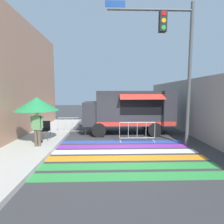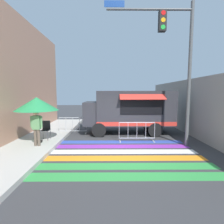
{
  "view_description": "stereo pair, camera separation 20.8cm",
  "coord_description": "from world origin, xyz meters",
  "views": [
    {
      "loc": [
        -0.71,
        -7.68,
        2.52
      ],
      "look_at": [
        -0.42,
        2.2,
        1.46
      ],
      "focal_mm": 28.0,
      "sensor_mm": 36.0,
      "label": 1
    },
    {
      "loc": [
        -0.51,
        -7.68,
        2.52
      ],
      "look_at": [
        -0.42,
        2.2,
        1.46
      ],
      "focal_mm": 28.0,
      "sensor_mm": 36.0,
      "label": 2
    }
  ],
  "objects": [
    {
      "name": "food_truck",
      "position": [
        0.58,
        3.27,
        1.54
      ],
      "size": [
        5.43,
        2.72,
        2.66
      ],
      "color": "#2D2D33",
      "rests_on": "ground_plane"
    },
    {
      "name": "sidewalk_left",
      "position": [
        -5.23,
        0.0,
        0.09
      ],
      "size": [
        4.4,
        16.0,
        0.17
      ],
      "color": "#B7B5AD",
      "rests_on": "ground_plane"
    },
    {
      "name": "folding_chair",
      "position": [
        -3.81,
        1.1,
        0.75
      ],
      "size": [
        0.4,
        0.4,
        0.95
      ],
      "rotation": [
        0.0,
        0.0,
        0.05
      ],
      "color": "#4C4C51",
      "rests_on": "sidewalk_left"
    },
    {
      "name": "vendor_person",
      "position": [
        -3.8,
        0.0,
        1.08
      ],
      "size": [
        0.53,
        0.21,
        1.61
      ],
      "rotation": [
        0.0,
        0.0,
        -0.01
      ],
      "color": "brown",
      "rests_on": "sidewalk_left"
    },
    {
      "name": "concrete_wall_right",
      "position": [
        4.38,
        3.0,
        1.69
      ],
      "size": [
        0.2,
        16.0,
        3.38
      ],
      "color": "gray",
      "rests_on": "ground_plane"
    },
    {
      "name": "patio_umbrella",
      "position": [
        -3.98,
        0.55,
        2.02
      ],
      "size": [
        2.0,
        2.0,
        2.17
      ],
      "color": "black",
      "rests_on": "sidewalk_left"
    },
    {
      "name": "barricade_side",
      "position": [
        -2.86,
        3.05,
        0.5
      ],
      "size": [
        1.71,
        0.44,
        1.03
      ],
      "color": "#B7BABF",
      "rests_on": "ground_plane"
    },
    {
      "name": "barricade_front",
      "position": [
        0.87,
        1.25,
        0.51
      ],
      "size": [
        1.88,
        0.44,
        1.03
      ],
      "color": "#B7BABF",
      "rests_on": "ground_plane"
    },
    {
      "name": "traffic_signal_pole",
      "position": [
        2.43,
        0.5,
        4.48
      ],
      "size": [
        4.02,
        0.29,
        6.61
      ],
      "color": "#515456",
      "rests_on": "ground_plane"
    },
    {
      "name": "ground_plane",
      "position": [
        0.0,
        0.0,
        0.0
      ],
      "size": [
        60.0,
        60.0,
        0.0
      ],
      "primitive_type": "plane",
      "color": "#38383A"
    },
    {
      "name": "crosswalk_painted",
      "position": [
        0.0,
        -0.73,
        0.0
      ],
      "size": [
        6.4,
        4.36,
        0.01
      ],
      "color": "green",
      "rests_on": "ground_plane"
    }
  ]
}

